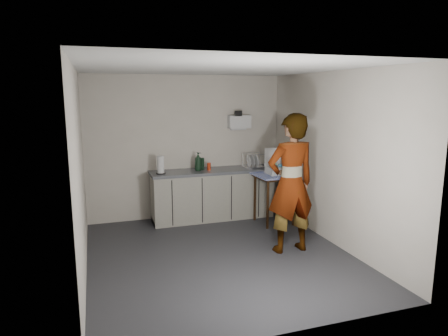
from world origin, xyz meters
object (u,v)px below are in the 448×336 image
object	(u,v)px
dark_bottle	(203,164)
paper_towel	(161,165)
kitchen_counter	(212,196)
bakery_box	(276,168)
standing_man	(291,184)
soap_bottle	(198,162)
dish_rack	(253,164)
soda_can	(209,166)
side_table	(274,180)

from	to	relation	value
dark_bottle	paper_towel	xyz separation A→B (m)	(-0.78, -0.14, 0.04)
kitchen_counter	bakery_box	bearing A→B (deg)	-30.76
dark_bottle	standing_man	bearing A→B (deg)	-67.65
soap_bottle	bakery_box	world-z (taller)	bakery_box
paper_towel	dark_bottle	bearing A→B (deg)	10.11
kitchen_counter	dish_rack	bearing A→B (deg)	-0.27
soda_can	dish_rack	bearing A→B (deg)	0.41
soda_can	bakery_box	bearing A→B (deg)	-28.78
kitchen_counter	paper_towel	size ratio (longest dim) A/B	7.27
kitchen_counter	soda_can	bearing A→B (deg)	-171.34
side_table	soap_bottle	world-z (taller)	soap_bottle
paper_towel	dish_rack	world-z (taller)	paper_towel
side_table	dark_bottle	xyz separation A→B (m)	(-1.12, 0.67, 0.25)
soap_bottle	dish_rack	distance (m)	1.06
dark_bottle	soda_can	bearing A→B (deg)	-37.77
standing_man	paper_towel	size ratio (longest dim) A/B	6.51
soap_bottle	dish_rack	xyz separation A→B (m)	(1.06, -0.01, -0.10)
soda_can	dark_bottle	bearing A→B (deg)	142.23
kitchen_counter	bakery_box	size ratio (longest dim) A/B	5.12
side_table	soda_can	xyz separation A→B (m)	(-1.03, 0.59, 0.20)
side_table	soda_can	size ratio (longest dim) A/B	6.76
standing_man	dish_rack	world-z (taller)	standing_man
soda_can	dish_rack	distance (m)	0.86
paper_towel	side_table	bearing A→B (deg)	-15.45
kitchen_counter	dish_rack	distance (m)	0.97
soap_bottle	paper_towel	xyz separation A→B (m)	(-0.68, -0.08, -0.02)
dish_rack	bakery_box	xyz separation A→B (m)	(0.19, -0.58, 0.01)
kitchen_counter	soap_bottle	xyz separation A→B (m)	(-0.26, 0.00, 0.65)
bakery_box	standing_man	bearing A→B (deg)	-105.25
soap_bottle	paper_towel	distance (m)	0.69
kitchen_counter	soap_bottle	bearing A→B (deg)	179.54
side_table	standing_man	size ratio (longest dim) A/B	0.44
soap_bottle	dish_rack	world-z (taller)	soap_bottle
standing_man	dark_bottle	distance (m)	2.06
standing_man	dark_bottle	bearing A→B (deg)	-70.47
bakery_box	soap_bottle	bearing A→B (deg)	155.62
soda_can	soap_bottle	bearing A→B (deg)	176.52
paper_towel	bakery_box	world-z (taller)	bakery_box
side_table	soap_bottle	distance (m)	1.40
soda_can	bakery_box	xyz separation A→B (m)	(1.05, -0.58, 0.01)
standing_man	dark_bottle	world-z (taller)	standing_man
soap_bottle	dark_bottle	distance (m)	0.13
kitchen_counter	standing_man	size ratio (longest dim) A/B	1.12
kitchen_counter	bakery_box	distance (m)	1.28
kitchen_counter	soda_can	world-z (taller)	soda_can
soda_can	dark_bottle	world-z (taller)	dark_bottle
side_table	dark_bottle	distance (m)	1.33
paper_towel	dish_rack	bearing A→B (deg)	2.28
side_table	bakery_box	size ratio (longest dim) A/B	2.03
kitchen_counter	side_table	bearing A→B (deg)	-31.98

